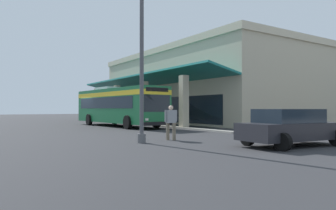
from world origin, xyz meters
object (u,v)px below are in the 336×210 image
Objects in this scene: parked_sedan_charcoal at (291,127)px; pedestrian at (171,121)px; lot_light_pole at (142,37)px; transit_bus at (118,104)px; potted_palm at (114,114)px.

parked_sedan_charcoal is 5.29m from pedestrian.
lot_light_pole is at bearing -79.90° from pedestrian.
lot_light_pole is (12.23, -4.37, 2.75)m from transit_bus.
pedestrian is 22.58m from potted_palm.
parked_sedan_charcoal is 26.46m from potted_palm.
transit_bus is at bearing 167.53° from pedestrian.
parked_sedan_charcoal is (16.48, 0.06, -1.10)m from transit_bus.
lot_light_pole is (0.31, -1.73, 3.69)m from pedestrian.
lot_light_pole reaches higher than parked_sedan_charcoal.
parked_sedan_charcoal is at bearing 0.20° from transit_bus.
potted_palm reaches higher than parked_sedan_charcoal.
lot_light_pole reaches higher than pedestrian.
transit_bus reaches higher than parked_sedan_charcoal.
potted_palm is 23.72m from lot_light_pole.
parked_sedan_charcoal is at bearing 30.57° from pedestrian.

